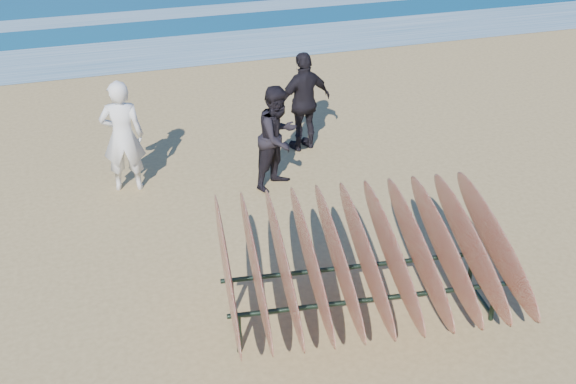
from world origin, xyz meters
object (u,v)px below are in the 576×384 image
at_px(surfboard_rack, 365,255).
at_px(person_dark_b, 304,102).
at_px(person_dark_a, 278,137).
at_px(person_white, 123,136).

relative_size(surfboard_rack, person_dark_b, 2.00).
bearing_deg(surfboard_rack, person_dark_a, 96.20).
distance_m(surfboard_rack, person_white, 4.64).
distance_m(surfboard_rack, person_dark_a, 3.46).
bearing_deg(surfboard_rack, person_dark_b, 86.30).
bearing_deg(person_dark_a, person_dark_b, 20.83).
relative_size(surfboard_rack, person_white, 1.94).
height_order(person_white, person_dark_b, person_white).
bearing_deg(person_dark_a, person_white, 130.52).
height_order(surfboard_rack, person_dark_a, person_dark_a).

